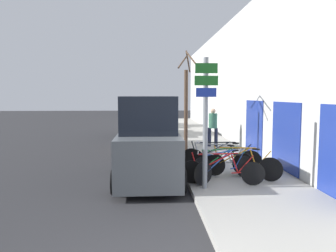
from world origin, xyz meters
TOP-DOWN VIEW (x-y plane):
  - ground_plane at (0.00, 11.20)m, footprint 80.00×80.00m
  - sidewalk_curb at (2.60, 14.00)m, footprint 3.20×32.00m
  - building_facade at (4.35, 13.92)m, footprint 0.23×32.00m
  - signpost at (1.36, 4.38)m, footprint 0.59×0.15m
  - bicycle_0 at (1.88, 4.72)m, footprint 2.23×0.53m
  - bicycle_1 at (2.03, 5.06)m, footprint 1.93×1.19m
  - bicycle_2 at (2.58, 5.32)m, footprint 2.05×1.07m
  - bicycle_3 at (2.20, 5.71)m, footprint 2.08×0.82m
  - bicycle_4 at (2.07, 6.06)m, footprint 1.94×1.18m
  - bicycle_5 at (2.18, 6.26)m, footprint 2.46×0.76m
  - parked_car_0 at (-0.09, 5.73)m, footprint 1.94×4.14m
  - parked_car_1 at (-0.10, 11.18)m, footprint 1.97×4.20m
  - parked_car_2 at (-0.25, 16.50)m, footprint 2.23×4.30m
  - parked_car_3 at (-0.21, 21.86)m, footprint 2.00×4.45m
  - pedestrian_near at (2.91, 11.26)m, footprint 0.45×0.40m
  - street_tree at (1.36, 8.68)m, footprint 0.74×2.21m

SIDE VIEW (x-z plane):
  - ground_plane at x=0.00m, z-range 0.00..0.00m
  - sidewalk_curb at x=2.60m, z-range 0.00..0.15m
  - bicycle_3 at x=2.20m, z-range 0.09..0.94m
  - bicycle_1 at x=2.03m, z-range 0.09..0.96m
  - bicycle_0 at x=1.88m, z-range 0.09..0.96m
  - bicycle_4 at x=2.07m, z-range 0.08..1.00m
  - bicycle_2 at x=2.58m, z-range 0.08..1.01m
  - bicycle_5 at x=2.18m, z-range 0.08..1.04m
  - parked_car_1 at x=-0.10m, z-range -0.10..2.11m
  - parked_car_3 at x=-0.21m, z-range -0.10..2.20m
  - parked_car_2 at x=-0.25m, z-range -0.13..2.28m
  - parked_car_0 at x=-0.09m, z-range -0.14..2.38m
  - pedestrian_near at x=2.91m, z-range 0.29..2.07m
  - signpost at x=1.36m, z-range 0.29..3.63m
  - street_tree at x=1.36m, z-range 0.09..4.17m
  - building_facade at x=4.35m, z-range -0.02..6.48m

